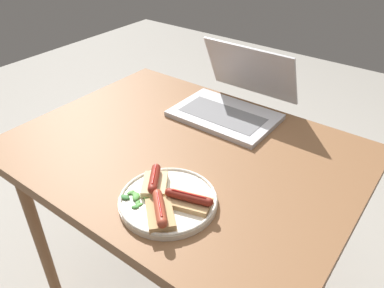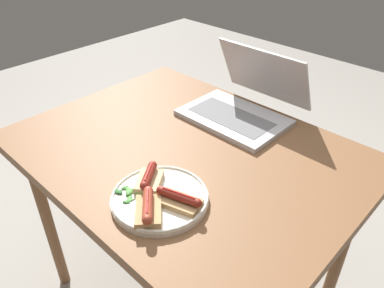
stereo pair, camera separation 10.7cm
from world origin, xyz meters
name	(u,v)px [view 1 (the left image)]	position (x,y,z in m)	size (l,w,h in m)	color
desk	(183,167)	(0.00, 0.00, 0.69)	(1.06, 0.80, 0.77)	brown
laptop	(233,102)	(0.00, 0.28, 0.81)	(0.35, 0.34, 0.22)	#B7B7BC
plate	(168,200)	(0.12, -0.22, 0.78)	(0.25, 0.25, 0.02)	silver
sausage_toast_left	(160,211)	(0.15, -0.28, 0.80)	(0.12, 0.12, 0.04)	tan
sausage_toast_middle	(189,200)	(0.18, -0.20, 0.80)	(0.12, 0.09, 0.04)	tan
sausage_toast_right	(155,182)	(0.07, -0.21, 0.80)	(0.10, 0.11, 0.05)	#D6B784
salad_pile	(135,197)	(0.06, -0.27, 0.79)	(0.07, 0.07, 0.01)	#4C8E3D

